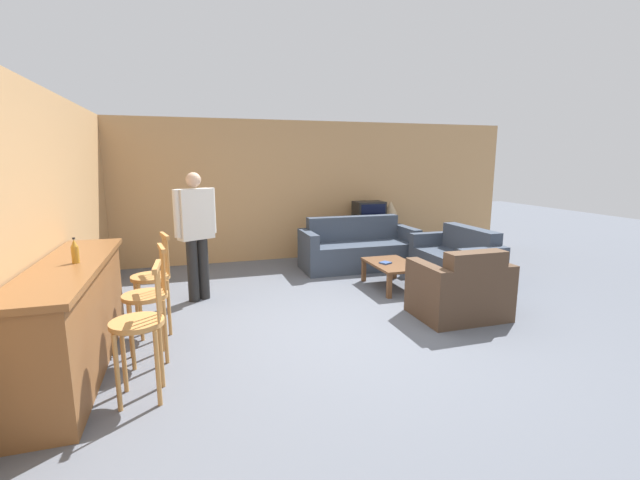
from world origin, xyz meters
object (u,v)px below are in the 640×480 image
at_px(bottle, 75,252).
at_px(person_by_window, 196,229).
at_px(armchair_near, 460,291).
at_px(tv, 369,216).
at_px(bar_chair_near, 140,331).
at_px(loveseat_right, 456,262).
at_px(coffee_table, 392,266).
at_px(tv_unit, 368,243).
at_px(table_lamp, 391,208).
at_px(bar_chair_mid, 147,303).
at_px(bar_chair_far, 152,283).
at_px(book_on_table, 385,263).
at_px(couch_far, 358,250).

relative_size(bottle, person_by_window, 0.13).
height_order(armchair_near, tv, tv).
relative_size(bar_chair_near, loveseat_right, 0.73).
bearing_deg(bar_chair_near, coffee_table, 33.30).
bearing_deg(loveseat_right, tv_unit, 106.28).
height_order(bottle, table_lamp, bottle).
bearing_deg(coffee_table, loveseat_right, -1.07).
bearing_deg(bar_chair_mid, table_lamp, 39.34).
distance_m(bar_chair_near, tv, 5.61).
height_order(bar_chair_near, loveseat_right, bar_chair_near).
bearing_deg(bar_chair_mid, bar_chair_far, 90.02).
relative_size(tv, table_lamp, 1.02).
height_order(loveseat_right, book_on_table, loveseat_right).
xyz_separation_m(bar_chair_near, tv, (3.76, 4.16, 0.24)).
height_order(coffee_table, table_lamp, table_lamp).
bearing_deg(bar_chair_near, loveseat_right, 26.02).
distance_m(loveseat_right, table_lamp, 2.14).
height_order(bar_chair_near, coffee_table, bar_chair_near).
bearing_deg(bar_chair_far, person_by_window, 64.42).
bearing_deg(bar_chair_far, coffee_table, 13.23).
relative_size(bar_chair_far, bottle, 4.82).
bearing_deg(person_by_window, bar_chair_far, -115.58).
distance_m(bar_chair_near, bar_chair_far, 1.38).
bearing_deg(table_lamp, couch_far, -143.11).
distance_m(tv_unit, person_by_window, 3.76).
xyz_separation_m(loveseat_right, table_lamp, (-0.13, 2.04, 0.62)).
distance_m(bar_chair_mid, couch_far, 4.23).
xyz_separation_m(couch_far, book_on_table, (-0.08, -1.27, 0.07)).
distance_m(book_on_table, table_lamp, 2.35).
bearing_deg(bar_chair_mid, book_on_table, 24.62).
height_order(bar_chair_near, bar_chair_far, same).
bearing_deg(tv, bar_chair_mid, -137.37).
bearing_deg(book_on_table, bottle, -158.48).
bearing_deg(couch_far, armchair_near, -84.30).
height_order(bar_chair_far, bottle, bottle).
height_order(armchair_near, bottle, bottle).
height_order(couch_far, person_by_window, person_by_window).
relative_size(tv_unit, person_by_window, 0.72).
bearing_deg(bar_chair_far, tv, 36.52).
distance_m(tv, book_on_table, 2.15).
height_order(bottle, person_by_window, person_by_window).
xyz_separation_m(bar_chair_near, person_by_window, (0.50, 2.42, 0.40)).
bearing_deg(tv_unit, loveseat_right, -73.72).
relative_size(bar_chair_far, loveseat_right, 0.73).
bearing_deg(bar_chair_near, person_by_window, 78.37).
distance_m(bar_chair_far, armchair_near, 3.55).
height_order(armchair_near, book_on_table, armchair_near).
bearing_deg(armchair_near, bar_chair_mid, -178.42).
xyz_separation_m(coffee_table, book_on_table, (-0.11, 0.00, 0.06)).
bearing_deg(bar_chair_mid, tv, 42.63).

